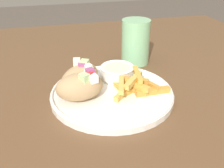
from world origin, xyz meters
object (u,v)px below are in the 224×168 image
Objects in this scene: pita_sandwich_near at (80,86)px; sauce_ramekin at (117,71)px; water_glass at (135,44)px; pita_sandwich_far at (80,78)px; fries_pile at (135,85)px; plate at (112,93)px.

pita_sandwich_near is 1.32× the size of sauce_ramekin.
sauce_ramekin is at bearing -126.91° from water_glass.
pita_sandwich_far reaches higher than sauce_ramekin.
pita_sandwich_far is 1.48× the size of sauce_ramekin.
pita_sandwich_far is at bearing -161.04° from sauce_ramekin.
pita_sandwich_far is 0.24m from water_glass.
water_glass is at bearing -5.75° from pita_sandwich_far.
water_glass reaches higher than pita_sandwich_near.
sauce_ramekin is 0.67× the size of water_glass.
water_glass reaches higher than fries_pile.
sauce_ramekin reaches higher than plate.
water_glass reaches higher than pita_sandwich_far.
sauce_ramekin is (0.03, 0.06, 0.02)m from plate.
sauce_ramekin is at bearing 106.89° from fries_pile.
water_glass reaches higher than plate.
water_glass is at bearing 56.88° from plate.
plate is 0.06m from fries_pile.
pita_sandwich_far is 0.93× the size of fries_pile.
sauce_ramekin is (0.10, 0.07, -0.01)m from pita_sandwich_near.
pita_sandwich_near is at bearing -142.87° from pita_sandwich_far.
plate is 2.20× the size of water_glass.
plate is 0.22m from water_glass.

